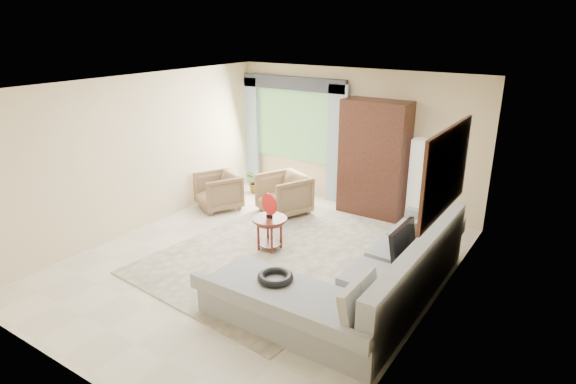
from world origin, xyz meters
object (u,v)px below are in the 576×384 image
Objects in this scene: armchair_right at (284,194)px; potted_plant at (257,182)px; tv_screen at (403,244)px; armoire at (374,159)px; floor_lamp at (417,181)px; coffee_table at (270,233)px; sectional_sofa at (366,284)px; armchair_left at (218,191)px.

armchair_right is 1.29m from potted_plant.
tv_screen is at bearing -3.81° from armchair_right.
armoire reaches higher than tv_screen.
tv_screen is at bearing -28.08° from potted_plant.
tv_screen is 0.35× the size of armoire.
potted_plant is 3.31m from floor_lamp.
floor_lamp is at bearing 6.50° from potted_plant.
coffee_table is at bearing -40.45° from armchair_right.
armchair_right is at bearing -154.89° from floor_lamp.
armoire reaches higher than potted_plant.
armoire is 1.40× the size of floor_lamp.
armchair_right is 1.70× the size of potted_plant.
tv_screen is at bearing -58.21° from armoire.
sectional_sofa is 4.19× the size of armchair_right.
armchair_right reaches higher than coffee_table.
tv_screen is 0.49× the size of floor_lamp.
floor_lamp is at bearing 105.76° from tv_screen.
armchair_right is at bearing 115.90° from coffee_table.
armchair_right is (-2.84, 1.48, -0.34)m from tv_screen.
armchair_left is (-3.76, 1.48, 0.06)m from sectional_sofa.
armoire reaches higher than armchair_right.
armchair_left is 0.51× the size of floor_lamp.
armchair_left is (-1.86, 0.92, 0.06)m from coffee_table.
sectional_sofa is 4.04m from armchair_left.
armchair_left is 1.11m from potted_plant.
floor_lamp reaches higher than tv_screen.
sectional_sofa reaches higher than armchair_left.
armchair_left is (-4.03, 1.01, -0.37)m from tv_screen.
sectional_sofa is 6.37× the size of coffee_table.
armchair_left reaches higher than coffee_table.
coffee_table is at bearing 177.66° from tv_screen.
armoire is at bearing 56.15° from armchair_left.
coffee_table is 2.70m from potted_plant.
armchair_right is at bearing 142.80° from sectional_sofa.
armoire reaches higher than coffee_table.
sectional_sofa is 3.03m from floor_lamp.
sectional_sofa is 2.31× the size of floor_lamp.
sectional_sofa is 4.50m from potted_plant.
potted_plant is at bearing 113.06° from armchair_left.
armoire is at bearing 113.06° from sectional_sofa.
floor_lamp is (0.80, 0.06, -0.30)m from armoire.
armchair_left is at bearing -156.11° from floor_lamp.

